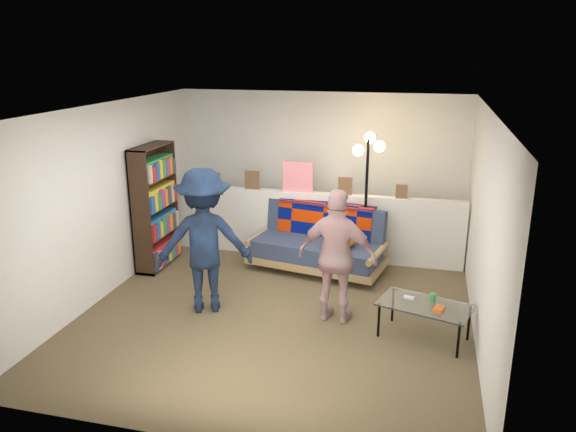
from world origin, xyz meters
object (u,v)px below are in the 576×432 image
Objects in this scene: futon_sofa at (319,244)px; coffee_table at (425,307)px; bookshelf at (155,211)px; person_right at (337,257)px; person_left at (204,241)px; floor_lamp at (368,174)px.

futon_sofa is 2.25m from coffee_table.
bookshelf reaches higher than futon_sofa.
person_right is (-1.00, 0.20, 0.41)m from coffee_table.
bookshelf is 1.01× the size of person_left.
floor_lamp is at bearing 22.56° from futon_sofa.
floor_lamp is (0.61, 0.26, 0.99)m from futon_sofa.
futon_sofa is 1.97m from person_left.
floor_lamp reaches higher than person_left.
person_right is at bearing -21.15° from bookshelf.
floor_lamp is (2.92, 0.66, 0.55)m from bookshelf.
floor_lamp reaches higher than person_right.
coffee_table is 2.61m from person_left.
coffee_table is at bearing -65.82° from floor_lamp.
coffee_table is at bearing 176.22° from person_right.
futon_sofa is at bearing 131.37° from coffee_table.
person_right is (1.57, 0.08, -0.09)m from person_left.
person_left reaches higher than coffee_table.
coffee_table is 1.09m from person_right.
futon_sofa is 2.38m from bookshelf.
bookshelf is 1.69m from person_left.
floor_lamp is 1.11× the size of person_left.
coffee_table is 0.69× the size of person_right.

